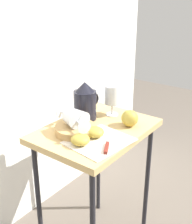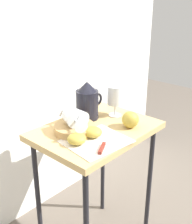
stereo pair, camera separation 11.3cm
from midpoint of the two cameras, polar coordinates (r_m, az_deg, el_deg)
curtain_drape at (r=1.62m, az=-11.48°, el=11.87°), size 2.40×0.03×2.02m
table at (r=1.40m, az=2.33°, el=-6.14°), size 0.56×0.41×0.71m
linen_napkin at (r=1.24m, az=2.70°, el=-5.75°), size 0.28×0.25×0.00m
basket_tray at (r=1.31m, az=-1.74°, el=-3.31°), size 0.18×0.18×0.03m
pitcher at (r=1.44m, az=0.56°, el=1.60°), size 0.16×0.11×0.19m
wine_glass_upright at (r=1.47m, az=5.97°, el=2.91°), size 0.08×0.08×0.16m
wine_glass_tipped_near at (r=1.29m, az=-2.00°, el=-1.19°), size 0.12×0.16×0.08m
wine_glass_tipped_far at (r=1.31m, az=-1.39°, el=-0.91°), size 0.07×0.15×0.07m
apple_half_left at (r=1.21m, az=-1.07°, el=-5.30°), size 0.08×0.08×0.04m
apple_half_right at (r=1.27m, az=1.98°, el=-3.93°), size 0.08×0.08×0.04m
apple_whole at (r=1.37m, az=9.05°, el=-1.49°), size 0.08×0.08×0.08m
knife at (r=1.21m, az=4.22°, el=-6.35°), size 0.20×0.12×0.01m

